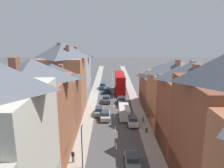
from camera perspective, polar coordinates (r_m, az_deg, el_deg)
pavement_left at (r=57.37m, az=-4.72°, el=-3.08°), size 2.20×104.00×0.14m
pavement_right at (r=57.53m, az=5.48°, el=-3.05°), size 2.20×104.00×0.14m
centre_line_dashes at (r=55.33m, az=0.42°, el=-3.72°), size 0.14×97.80×0.01m
terrace_row_left at (r=34.20m, az=-16.31°, el=-3.59°), size 8.00×55.85×14.57m
terrace_row_right at (r=30.67m, az=20.81°, el=-6.43°), size 8.00×46.00×14.72m
double_decker_bus_lead at (r=59.71m, az=2.06°, el=0.33°), size 2.74×10.80×5.30m
car_near_blue at (r=39.69m, az=5.36°, el=-9.52°), size 1.90×3.81×1.65m
car_near_silver at (r=42.12m, az=-1.74°, el=-8.11°), size 1.90×4.51×1.62m
car_parked_left_a at (r=44.25m, az=-3.38°, el=-7.04°), size 1.90×4.17×1.64m
car_parked_right_a at (r=64.34m, az=-2.48°, el=-0.53°), size 1.90×4.13×1.68m
car_mid_black at (r=51.14m, az=2.52°, el=-4.22°), size 1.90×3.99×1.62m
car_parked_left_b at (r=59.40m, az=-1.39°, el=-1.72°), size 1.90×3.95×1.63m
car_mid_white at (r=51.90m, az=-1.51°, el=-3.92°), size 1.90×4.14×1.67m
car_far_grey at (r=28.56m, az=5.26°, el=-19.20°), size 1.90×3.87×1.70m
delivery_van at (r=42.33m, az=3.18°, el=-7.26°), size 2.20×5.20×2.41m
pedestrian_near_right at (r=29.34m, az=-10.15°, el=-18.00°), size 0.36×0.22×1.61m
pedestrian_mid_left at (r=36.84m, az=9.00°, el=-11.15°), size 0.36×0.22×1.61m
pedestrian_mid_right at (r=40.87m, az=8.16°, el=-8.60°), size 0.36×0.22×1.61m
street_lamp at (r=27.18m, az=-7.84°, el=-15.24°), size 0.20×1.12×5.50m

